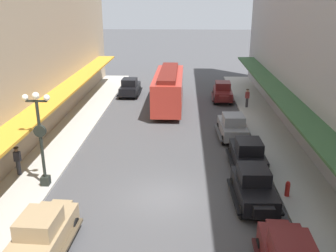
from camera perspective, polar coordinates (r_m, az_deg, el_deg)
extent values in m
plane|color=#424244|center=(19.96, -0.75, -10.59)|extent=(200.00, 200.00, 0.00)
cube|color=#A8A59E|center=(21.64, -21.28, -9.28)|extent=(3.00, 60.00, 0.15)
cube|color=#A8A59E|center=(20.93, 20.56, -10.19)|extent=(3.00, 60.00, 0.15)
cube|color=orange|center=(20.73, -23.77, -1.99)|extent=(1.80, 54.00, 0.16)
cube|color=#335933|center=(19.93, 23.17, -2.72)|extent=(1.80, 54.00, 0.16)
cube|color=#591919|center=(14.57, 18.23, -17.21)|extent=(1.49, 1.74, 0.70)
cube|color=#8C9EA8|center=(14.57, 18.23, -17.21)|extent=(1.42, 1.71, 0.42)
cube|color=#591919|center=(16.86, 16.09, -14.40)|extent=(0.95, 0.39, 0.52)
cylinder|color=black|center=(16.35, 13.58, -17.26)|extent=(0.24, 0.69, 0.68)
cylinder|color=black|center=(16.69, 19.30, -17.03)|extent=(0.24, 0.69, 0.68)
cube|color=#997F5B|center=(16.62, -18.19, -15.39)|extent=(1.86, 3.97, 0.80)
cube|color=#997F5B|center=(16.02, -18.81, -13.66)|extent=(1.51, 1.76, 0.70)
cube|color=#8C9EA8|center=(16.02, -18.81, -13.66)|extent=(1.43, 1.72, 0.42)
cube|color=#997F5B|center=(18.24, -15.65, -11.59)|extent=(0.95, 0.40, 0.52)
cube|color=#4C3F2D|center=(17.16, -21.11, -15.85)|extent=(0.38, 3.52, 0.12)
cube|color=#4C3F2D|center=(16.48, -14.88, -16.71)|extent=(0.38, 3.52, 0.12)
cylinder|color=black|center=(18.16, -18.82, -13.76)|extent=(0.25, 0.69, 0.68)
cylinder|color=black|center=(17.62, -13.83, -14.34)|extent=(0.25, 0.69, 0.68)
cube|color=black|center=(39.37, -5.73, 5.60)|extent=(1.76, 3.93, 0.80)
cube|color=black|center=(38.96, -5.82, 6.59)|extent=(1.47, 1.72, 0.70)
cube|color=#8C9EA8|center=(38.96, -5.82, 6.59)|extent=(1.39, 1.69, 0.42)
cube|color=black|center=(41.41, -5.28, 6.36)|extent=(0.94, 0.37, 0.52)
cube|color=black|center=(39.61, -7.07, 5.16)|extent=(0.30, 3.51, 0.12)
cube|color=black|center=(39.31, -4.34, 5.14)|extent=(0.30, 3.51, 0.12)
cylinder|color=black|center=(40.91, -6.54, 5.51)|extent=(0.23, 0.68, 0.68)
cylinder|color=black|center=(40.66, -4.28, 5.50)|extent=(0.23, 0.68, 0.68)
cylinder|color=black|center=(38.30, -7.22, 4.54)|extent=(0.23, 0.68, 0.68)
cylinder|color=black|center=(38.04, -4.82, 4.53)|extent=(0.23, 0.68, 0.68)
cube|color=black|center=(19.50, 12.75, -9.38)|extent=(1.84, 3.96, 0.80)
cube|color=black|center=(19.38, 12.76, -7.08)|extent=(1.50, 1.75, 0.70)
cube|color=#8C9EA8|center=(19.38, 12.76, -7.08)|extent=(1.43, 1.71, 0.42)
cube|color=black|center=(17.69, 14.19, -12.50)|extent=(0.95, 0.39, 0.52)
cube|color=black|center=(19.88, 15.40, -10.09)|extent=(0.37, 3.52, 0.12)
cube|color=black|center=(19.48, 9.91, -10.29)|extent=(0.37, 3.52, 0.12)
cylinder|color=black|center=(18.75, 15.99, -12.34)|extent=(0.24, 0.69, 0.68)
cylinder|color=black|center=(18.39, 11.02, -12.57)|extent=(0.24, 0.69, 0.68)
cylinder|color=black|center=(21.04, 14.08, -8.50)|extent=(0.24, 0.69, 0.68)
cylinder|color=black|center=(20.72, 9.69, -8.62)|extent=(0.24, 0.69, 0.68)
cube|color=slate|center=(27.83, 9.65, -0.35)|extent=(1.85, 3.96, 0.80)
cube|color=slate|center=(27.36, 9.81, 0.96)|extent=(1.51, 1.76, 0.70)
cube|color=#8C9EA8|center=(27.36, 9.81, 0.96)|extent=(1.43, 1.72, 0.42)
cube|color=slate|center=(29.80, 9.02, 1.11)|extent=(0.95, 0.40, 0.52)
cube|color=#393A3D|center=(27.80, 7.68, -0.97)|extent=(0.38, 3.52, 0.12)
cube|color=#393A3D|center=(28.11, 11.52, -0.96)|extent=(0.38, 3.52, 0.12)
cylinder|color=black|center=(29.12, 7.62, -0.19)|extent=(0.25, 0.69, 0.68)
cylinder|color=black|center=(29.37, 10.75, -0.20)|extent=(0.25, 0.69, 0.68)
cylinder|color=black|center=(26.58, 8.34, -2.14)|extent=(0.25, 0.69, 0.68)
cylinder|color=black|center=(26.85, 11.75, -2.12)|extent=(0.25, 0.69, 0.68)
cube|color=black|center=(23.27, 11.86, -4.46)|extent=(1.78, 3.94, 0.80)
cube|color=black|center=(22.76, 12.09, -2.98)|extent=(1.48, 1.73, 0.70)
cube|color=#8C9EA8|center=(22.76, 12.09, -2.98)|extent=(1.40, 1.69, 0.42)
cube|color=black|center=(25.19, 11.03, -2.43)|extent=(0.94, 0.38, 0.52)
cube|color=black|center=(23.24, 9.49, -5.20)|extent=(0.32, 3.51, 0.12)
cube|color=black|center=(23.59, 14.08, -5.16)|extent=(0.32, 3.51, 0.12)
cylinder|color=black|center=(24.53, 9.38, -4.06)|extent=(0.23, 0.68, 0.68)
cylinder|color=black|center=(24.81, 13.08, -4.04)|extent=(0.23, 0.68, 0.68)
cylinder|color=black|center=(22.08, 10.33, -6.85)|extent=(0.23, 0.68, 0.68)
cylinder|color=black|center=(22.39, 14.44, -6.78)|extent=(0.23, 0.68, 0.68)
cube|color=#591919|center=(37.61, 8.21, 4.85)|extent=(1.83, 3.95, 0.80)
cube|color=#591919|center=(37.68, 8.24, 6.05)|extent=(1.50, 1.75, 0.70)
cube|color=#8C9EA8|center=(37.68, 8.24, 6.05)|extent=(1.42, 1.71, 0.42)
cube|color=#591919|center=(35.54, 8.42, 4.09)|extent=(0.95, 0.39, 0.52)
cube|color=black|center=(37.76, 9.63, 4.34)|extent=(0.36, 3.52, 0.12)
cube|color=black|center=(37.63, 6.74, 4.43)|extent=(0.36, 3.52, 0.12)
cylinder|color=black|center=(36.46, 9.58, 3.68)|extent=(0.24, 0.69, 0.68)
cylinder|color=black|center=(36.34, 7.04, 3.75)|extent=(0.24, 0.69, 0.68)
cylinder|color=black|center=(39.09, 9.25, 4.74)|extent=(0.24, 0.69, 0.68)
cylinder|color=black|center=(38.98, 6.88, 4.81)|extent=(0.24, 0.69, 0.68)
cube|color=#A52D23|center=(34.66, 0.08, 5.55)|extent=(2.57, 9.62, 2.70)
cube|color=#5B1913|center=(34.33, 0.08, 8.03)|extent=(1.57, 8.65, 0.36)
cube|color=#8C9EA8|center=(34.55, 0.08, 6.31)|extent=(2.59, 8.85, 0.95)
cube|color=black|center=(37.83, 0.30, 4.29)|extent=(2.01, 1.22, 0.40)
cube|color=black|center=(32.30, -0.17, 1.68)|extent=(2.01, 1.22, 0.40)
cube|color=black|center=(21.71, -17.92, -7.80)|extent=(0.44, 0.44, 0.50)
cylinder|color=black|center=(20.79, -18.57, -2.01)|extent=(0.16, 0.16, 4.20)
cube|color=black|center=(20.17, -19.20, 3.57)|extent=(1.10, 0.10, 0.10)
sphere|color=white|center=(20.33, -20.70, 4.04)|extent=(0.32, 0.32, 0.32)
sphere|color=white|center=(19.93, -17.78, 4.08)|extent=(0.32, 0.32, 0.32)
sphere|color=white|center=(20.10, -19.29, 4.34)|extent=(0.36, 0.36, 0.36)
cylinder|color=black|center=(20.63, -18.72, -0.71)|extent=(0.64, 0.18, 0.64)
cylinder|color=silver|center=(20.71, -18.62, -0.62)|extent=(0.56, 0.02, 0.56)
cylinder|color=#B21E19|center=(20.50, 17.51, -9.11)|extent=(0.24, 0.24, 0.70)
sphere|color=#B21E19|center=(20.33, 17.62, -8.19)|extent=(0.20, 0.20, 0.20)
cylinder|color=#2D2D33|center=(35.41, 11.77, 3.47)|extent=(0.24, 0.24, 0.85)
cube|color=maroon|center=(35.23, 11.85, 4.58)|extent=(0.36, 0.22, 0.56)
sphere|color=tan|center=(35.14, 11.89, 5.21)|extent=(0.22, 0.22, 0.22)
cylinder|color=black|center=(35.11, 11.90, 5.40)|extent=(0.28, 0.28, 0.04)
cylinder|color=#2D2D33|center=(23.31, -21.53, -5.86)|extent=(0.24, 0.24, 0.85)
cube|color=#26262D|center=(23.04, -21.75, -4.26)|extent=(0.36, 0.22, 0.56)
sphere|color=brown|center=(22.90, -21.87, -3.34)|extent=(0.22, 0.22, 0.22)
cylinder|color=black|center=(22.85, -21.91, -3.06)|extent=(0.28, 0.28, 0.04)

